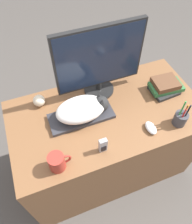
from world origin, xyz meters
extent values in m
plane|color=#4C4742|center=(0.00, 0.00, 0.00)|extent=(12.00, 12.00, 0.00)
cube|color=brown|center=(0.00, 0.34, 0.37)|extent=(1.26, 0.67, 0.75)
cube|color=#2D2D33|center=(-0.17, 0.36, 0.76)|extent=(0.40, 0.17, 0.02)
ellipsoid|color=white|center=(-0.17, 0.36, 0.83)|extent=(0.31, 0.20, 0.11)
sphere|color=#262626|center=(-0.04, 0.36, 0.82)|extent=(0.10, 0.10, 0.10)
cone|color=#262626|center=(-0.04, 0.34, 0.87)|extent=(0.04, 0.04, 0.04)
cone|color=#262626|center=(-0.04, 0.39, 0.87)|extent=(0.04, 0.04, 0.04)
cylinder|color=black|center=(0.02, 0.54, 0.76)|extent=(0.20, 0.20, 0.02)
cylinder|color=black|center=(0.02, 0.54, 0.80)|extent=(0.04, 0.04, 0.06)
cube|color=black|center=(0.02, 0.54, 1.02)|extent=(0.56, 0.03, 0.42)
cube|color=#192338|center=(0.02, 0.53, 1.02)|extent=(0.54, 0.01, 0.39)
ellipsoid|color=silver|center=(0.19, 0.12, 0.77)|extent=(0.06, 0.10, 0.03)
cylinder|color=#9E2D23|center=(-0.39, 0.09, 0.80)|extent=(0.09, 0.09, 0.11)
torus|color=#9E2D23|center=(-0.35, 0.09, 0.80)|extent=(0.07, 0.01, 0.07)
cylinder|color=#38383D|center=(0.38, 0.10, 0.79)|extent=(0.08, 0.08, 0.09)
cylinder|color=orange|center=(0.39, 0.11, 0.85)|extent=(0.01, 0.01, 0.12)
cylinder|color=#1E47B2|center=(0.38, 0.12, 0.86)|extent=(0.01, 0.01, 0.15)
cylinder|color=#338C38|center=(0.36, 0.11, 0.87)|extent=(0.01, 0.01, 0.17)
cylinder|color=#B21E1E|center=(0.36, 0.09, 0.85)|extent=(0.01, 0.01, 0.12)
cylinder|color=black|center=(0.39, 0.09, 0.86)|extent=(0.01, 0.01, 0.15)
sphere|color=beige|center=(-0.39, 0.56, 0.79)|extent=(0.08, 0.08, 0.08)
cube|color=#99999E|center=(-0.13, 0.10, 0.80)|extent=(0.04, 0.03, 0.10)
cube|color=black|center=(-0.13, 0.09, 0.78)|extent=(0.03, 0.00, 0.05)
cube|color=black|center=(0.43, 0.37, 0.76)|extent=(0.18, 0.16, 0.02)
cube|color=#2D6B38|center=(0.45, 0.37, 0.79)|extent=(0.23, 0.15, 0.03)
cube|color=brown|center=(0.44, 0.38, 0.82)|extent=(0.17, 0.15, 0.04)
camera|label=1|loc=(-0.38, -0.44, 1.86)|focal=35.00mm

